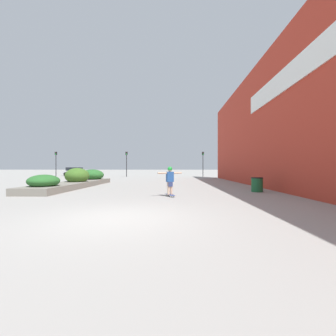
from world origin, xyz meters
name	(u,v)px	position (x,y,z in m)	size (l,w,h in m)	color
ground_plane	(116,218)	(0.00, 0.00, 0.00)	(300.00, 300.00, 0.00)	gray
building_wall_right	(271,120)	(7.64, 8.36, 4.34)	(0.67, 31.33, 8.66)	#B23323
planter_box	(77,180)	(-5.34, 9.84, 0.47)	(2.00, 10.29, 1.33)	slate
skateboard	(170,195)	(1.35, 4.51, 0.07)	(0.51, 0.77, 0.09)	navy
skateboarder	(170,178)	(1.35, 4.51, 0.88)	(1.12, 0.61, 1.30)	tan
trash_bin	(257,185)	(6.16, 6.67, 0.40)	(0.64, 0.64, 0.80)	#1E5B33
car_leftmost	(263,171)	(17.02, 33.44, 0.75)	(4.76, 2.05, 1.40)	navy
car_center_left	(75,171)	(-15.01, 31.08, 0.73)	(4.12, 1.84, 1.40)	#BCBCC1
traffic_light_left	(127,160)	(-5.57, 27.35, 2.52)	(0.28, 0.30, 3.73)	black
traffic_light_right	(203,160)	(5.86, 27.77, 2.52)	(0.28, 0.30, 3.73)	black
traffic_light_far_left	(56,160)	(-16.50, 27.79, 2.55)	(0.28, 0.30, 3.78)	black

